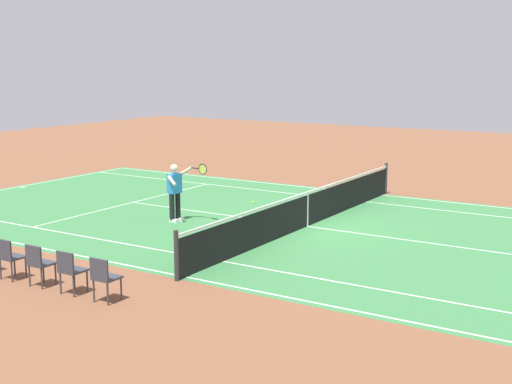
% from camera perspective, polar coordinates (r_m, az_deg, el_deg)
% --- Properties ---
extents(ground_plane, '(60.00, 60.00, 0.00)m').
position_cam_1_polar(ground_plane, '(19.44, 4.19, -2.81)').
color(ground_plane, brown).
extents(court_slab, '(24.20, 11.40, 0.00)m').
position_cam_1_polar(court_slab, '(19.44, 4.19, -2.81)').
color(court_slab, '#387A42').
rests_on(court_slab, ground_plane).
extents(court_line_markings, '(23.85, 11.05, 0.01)m').
position_cam_1_polar(court_line_markings, '(19.44, 4.19, -2.80)').
color(court_line_markings, white).
rests_on(court_line_markings, ground_plane).
extents(tennis_net, '(0.10, 11.70, 1.08)m').
position_cam_1_polar(tennis_net, '(19.34, 4.21, -1.40)').
color(tennis_net, '#2D2D33').
rests_on(tennis_net, ground_plane).
extents(tennis_player_near, '(1.10, 0.77, 1.70)m').
position_cam_1_polar(tennis_player_near, '(19.96, -6.57, 0.22)').
color(tennis_player_near, black).
rests_on(tennis_player_near, ground_plane).
extents(tennis_ball, '(0.07, 0.07, 0.07)m').
position_cam_1_polar(tennis_ball, '(22.53, -0.22, -0.86)').
color(tennis_ball, '#CCE01E').
rests_on(tennis_ball, ground_plane).
extents(spectator_chair_0, '(0.44, 0.44, 0.88)m').
position_cam_1_polar(spectator_chair_0, '(13.53, -12.31, -6.71)').
color(spectator_chair_0, '#38383D').
rests_on(spectator_chair_0, ground_plane).
extents(spectator_chair_1, '(0.44, 0.44, 0.88)m').
position_cam_1_polar(spectator_chair_1, '(14.14, -14.93, -6.06)').
color(spectator_chair_1, '#38383D').
rests_on(spectator_chair_1, ground_plane).
extents(spectator_chair_2, '(0.44, 0.44, 0.88)m').
position_cam_1_polar(spectator_chair_2, '(14.79, -17.32, -5.46)').
color(spectator_chair_2, '#38383D').
rests_on(spectator_chair_2, ground_plane).
extents(spectator_chair_3, '(0.44, 0.44, 0.88)m').
position_cam_1_polar(spectator_chair_3, '(15.46, -19.50, -4.90)').
color(spectator_chair_3, '#38383D').
rests_on(spectator_chair_3, ground_plane).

